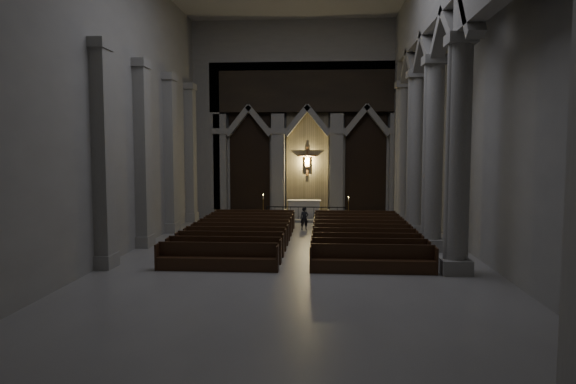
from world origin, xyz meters
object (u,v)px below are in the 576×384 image
object	(u,v)px
candle_stand_left	(263,214)
worshipper	(304,218)
pews	(300,238)
altar	(304,208)
altar_rail	(306,211)
candle_stand_right	(348,215)

from	to	relation	value
candle_stand_left	worshipper	world-z (taller)	candle_stand_left
worshipper	pews	bearing A→B (deg)	-99.30
altar	altar_rail	size ratio (longest dim) A/B	0.44
altar	candle_stand_left	size ratio (longest dim) A/B	1.24
altar_rail	altar	bearing A→B (deg)	98.53
altar	altar_rail	distance (m)	1.01
pews	altar	bearing A→B (deg)	91.02
altar	candle_stand_right	world-z (taller)	candle_stand_right
altar	altar_rail	xyz separation A→B (m)	(0.15, -0.99, -0.06)
candle_stand_left	worshipper	distance (m)	3.71
altar	candle_stand_left	xyz separation A→B (m)	(-2.34, -1.24, -0.22)
pews	worshipper	size ratio (longest dim) A/B	8.57
candle_stand_left	pews	xyz separation A→B (m)	(2.49, -7.16, -0.13)
altar_rail	candle_stand_right	bearing A→B (deg)	-1.79
altar_rail	candle_stand_left	world-z (taller)	candle_stand_left
altar	worshipper	size ratio (longest dim) A/B	1.70
altar_rail	candle_stand_left	bearing A→B (deg)	-174.39
candle_stand_right	candle_stand_left	bearing A→B (deg)	-178.06
candle_stand_left	worshipper	xyz separation A→B (m)	(2.50, -2.74, 0.16)
altar_rail	worshipper	distance (m)	2.98
pews	altar_rail	bearing A→B (deg)	90.00
candle_stand_left	pews	bearing A→B (deg)	-70.82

